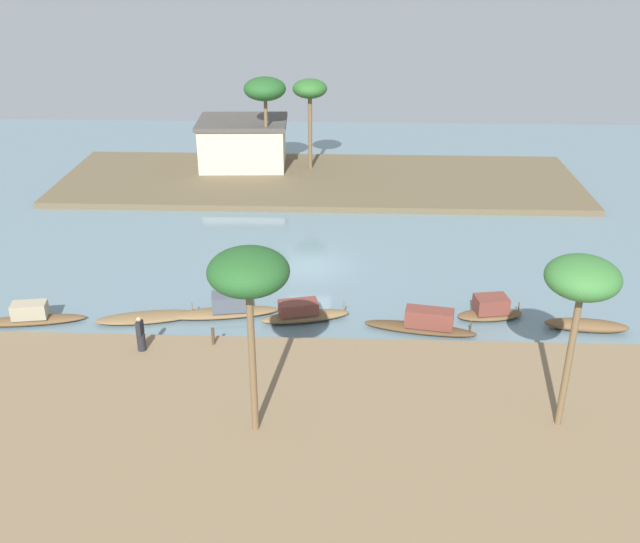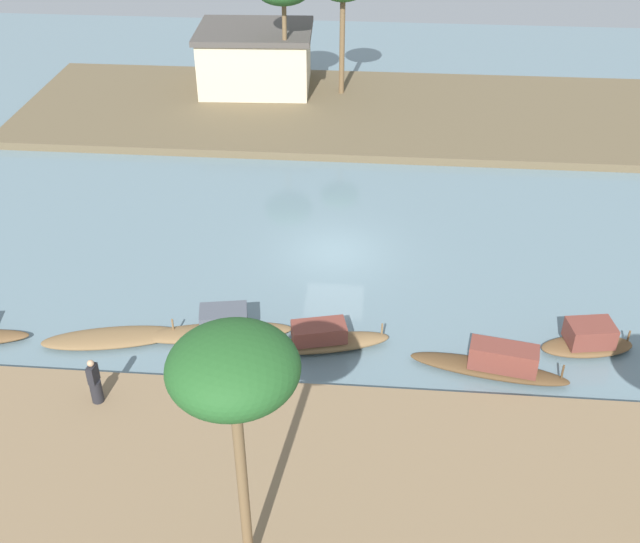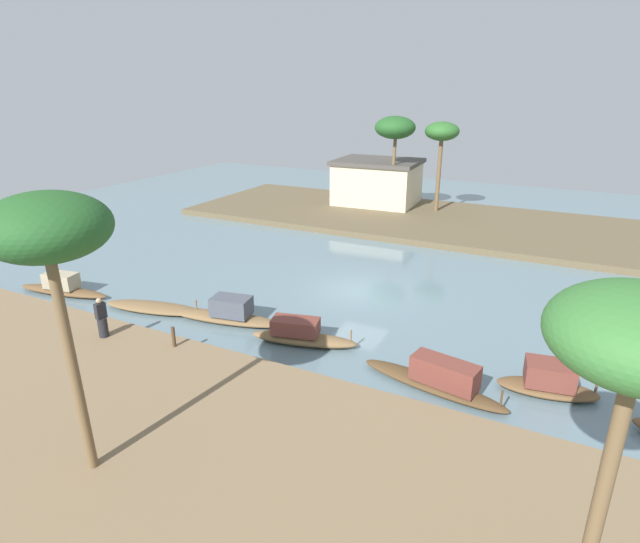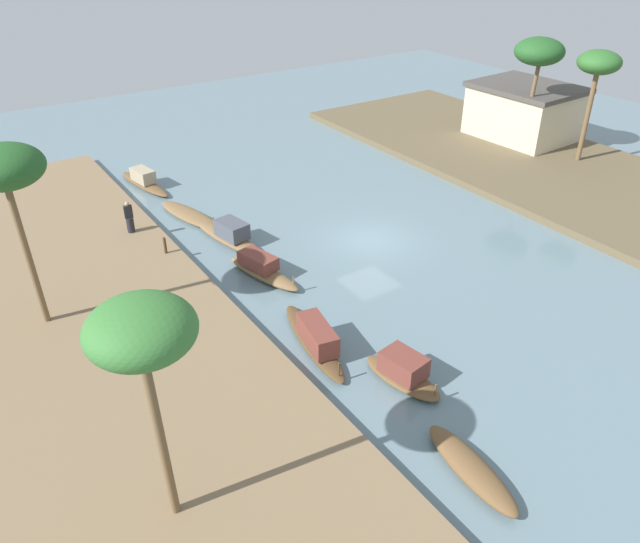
{
  "view_description": "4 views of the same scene",
  "coord_description": "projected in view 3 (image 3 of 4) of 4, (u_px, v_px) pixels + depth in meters",
  "views": [
    {
      "loc": [
        2.13,
        -37.02,
        17.05
      ],
      "look_at": [
        0.73,
        -2.0,
        0.64
      ],
      "focal_mm": 41.13,
      "sensor_mm": 36.0,
      "label": 1
    },
    {
      "loc": [
        1.63,
        -26.84,
        17.03
      ],
      "look_at": [
        -0.4,
        -2.61,
        0.76
      ],
      "focal_mm": 43.07,
      "sensor_mm": 36.0,
      "label": 2
    },
    {
      "loc": [
        9.02,
        -22.18,
        9.69
      ],
      "look_at": [
        -1.58,
        -1.31,
        1.19
      ],
      "focal_mm": 28.9,
      "sensor_mm": 36.0,
      "label": 3
    },
    {
      "loc": [
        21.52,
        -17.37,
        14.56
      ],
      "look_at": [
        2.35,
        -4.62,
        0.86
      ],
      "focal_mm": 34.93,
      "sensor_mm": 36.0,
      "label": 4
    }
  ],
  "objects": [
    {
      "name": "palm_tree_right_short",
      "position": [
        395.0,
        129.0,
        38.26
      ],
      "size": [
        3.03,
        3.03,
        7.14
      ],
      "color": "brown",
      "rests_on": "riverbank_right"
    },
    {
      "name": "mooring_post",
      "position": [
        174.0,
        337.0,
        19.25
      ],
      "size": [
        0.14,
        0.14,
        0.8
      ],
      "primitive_type": "cylinder",
      "color": "#4C3823",
      "rests_on": "riverbank_left"
    },
    {
      "name": "sampan_near_left_bank",
      "position": [
        228.0,
        314.0,
        22.18
      ],
      "size": [
        5.46,
        2.01,
        1.19
      ],
      "rotation": [
        0.0,
        0.0,
        0.18
      ],
      "color": "brown",
      "rests_on": "river_water"
    },
    {
      "name": "sampan_downstream_large",
      "position": [
        301.0,
        334.0,
        20.32
      ],
      "size": [
        4.37,
        1.96,
        1.06
      ],
      "rotation": [
        0.0,
        0.0,
        0.24
      ],
      "color": "brown",
      "rests_on": "river_water"
    },
    {
      "name": "palm_tree_left_near",
      "position": [
        48.0,
        231.0,
        11.12
      ],
      "size": [
        2.77,
        2.77,
        7.16
      ],
      "color": "brown",
      "rests_on": "riverbank_left"
    },
    {
      "name": "sampan_foreground",
      "position": [
        62.0,
        287.0,
        25.14
      ],
      "size": [
        5.1,
        1.76,
        1.1
      ],
      "rotation": [
        0.0,
        0.0,
        0.17
      ],
      "color": "brown",
      "rests_on": "river_water"
    },
    {
      "name": "sampan_with_red_awning",
      "position": [
        438.0,
        379.0,
        17.15
      ],
      "size": [
        5.34,
        1.93,
        1.21
      ],
      "rotation": [
        0.0,
        0.0,
        -0.18
      ],
      "color": "brown",
      "rests_on": "river_water"
    },
    {
      "name": "riverbank_left",
      "position": [
        137.0,
        476.0,
        13.24
      ],
      "size": [
        37.85,
        12.53,
        0.41
      ],
      "primitive_type": "cube",
      "color": "#846B4C",
      "rests_on": "ground"
    },
    {
      "name": "palm_tree_right_tall",
      "position": [
        442.0,
        134.0,
        38.36
      ],
      "size": [
        2.55,
        2.55,
        6.74
      ],
      "color": "brown",
      "rests_on": "riverbank_right"
    },
    {
      "name": "riverbank_right",
      "position": [
        438.0,
        221.0,
        38.08
      ],
      "size": [
        37.85,
        12.53,
        0.41
      ],
      "primitive_type": "cube",
      "color": "brown",
      "rests_on": "ground"
    },
    {
      "name": "sampan_upstream_small",
      "position": [
        548.0,
        382.0,
        17.0
      ],
      "size": [
        3.36,
        1.7,
        1.15
      ],
      "rotation": [
        0.0,
        0.0,
        0.17
      ],
      "color": "brown",
      "rests_on": "river_water"
    },
    {
      "name": "river_water",
      "position": [
        360.0,
        291.0,
        25.73
      ],
      "size": [
        67.49,
        67.49,
        0.0
      ],
      "primitive_type": "plane",
      "color": "slate",
      "rests_on": "ground"
    },
    {
      "name": "sampan_open_hull",
      "position": [
        154.0,
        308.0,
        23.35
      ],
      "size": [
        5.01,
        2.18,
        0.79
      ],
      "rotation": [
        0.0,
        0.0,
        0.21
      ],
      "color": "brown",
      "rests_on": "river_water"
    },
    {
      "name": "person_on_near_bank",
      "position": [
        102.0,
        321.0,
        19.94
      ],
      "size": [
        0.42,
        0.42,
        1.63
      ],
      "rotation": [
        0.0,
        0.0,
        4.57
      ],
      "color": "#232328",
      "rests_on": "riverbank_left"
    },
    {
      "name": "riverside_building",
      "position": [
        377.0,
        181.0,
        42.4
      ],
      "size": [
        6.98,
        5.83,
        3.55
      ],
      "rotation": [
        0.0,
        0.0,
        0.05
      ],
      "color": "beige",
      "rests_on": "riverbank_right"
    },
    {
      "name": "palm_tree_left_far",
      "position": [
        638.0,
        342.0,
        7.13
      ],
      "size": [
        2.55,
        2.55,
        6.74
      ],
      "color": "brown",
      "rests_on": "riverbank_left"
    }
  ]
}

